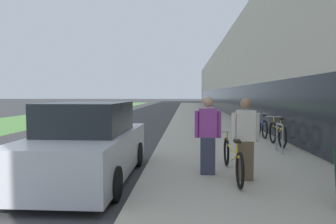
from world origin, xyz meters
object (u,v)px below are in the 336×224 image
person_rider (245,139)px  parked_sedan_curbside (88,145)px  bike_rack_hoop (280,135)px  cruiser_bike_middle (261,127)px  cruiser_bike_farthest (244,122)px  person_bystander (208,135)px  cruiser_bike_nearest (277,134)px  tandem_bicycle (232,158)px

person_rider → parked_sedan_curbside: 3.24m
person_rider → bike_rack_hoop: 3.29m
bike_rack_hoop → parked_sedan_curbside: bearing=-151.1°
cruiser_bike_middle → cruiser_bike_farthest: bearing=95.9°
cruiser_bike_farthest → parked_sedan_curbside: bearing=-120.9°
person_bystander → cruiser_bike_farthest: bearing=73.8°
cruiser_bike_nearest → cruiser_bike_middle: cruiser_bike_nearest is taller
cruiser_bike_farthest → person_rider: bearing=-100.9°
person_rider → cruiser_bike_middle: bearing=73.2°
bike_rack_hoop → person_bystander: bearing=-132.3°
person_rider → person_bystander: person_bystander is taller
cruiser_bike_farthest → parked_sedan_curbside: 9.39m
person_bystander → cruiser_bike_farthest: person_bystander is taller
cruiser_bike_middle → cruiser_bike_farthest: (-0.23, 2.23, 0.01)m
person_rider → cruiser_bike_farthest: bearing=79.1°
person_rider → cruiser_bike_nearest: size_ratio=0.91×
person_bystander → cruiser_bike_middle: 6.22m
cruiser_bike_nearest → cruiser_bike_middle: 2.04m
cruiser_bike_nearest → cruiser_bike_farthest: size_ratio=1.03×
bike_rack_hoop → cruiser_bike_nearest: bearing=76.3°
person_rider → bike_rack_hoop: person_rider is taller
bike_rack_hoop → cruiser_bike_farthest: size_ratio=0.49×
tandem_bicycle → person_bystander: bearing=169.5°
parked_sedan_curbside → cruiser_bike_middle: bearing=49.0°
person_bystander → tandem_bicycle: bearing=-10.5°
person_rider → parked_sedan_curbside: size_ratio=0.39×
cruiser_bike_middle → cruiser_bike_nearest: bearing=-89.8°
person_bystander → parked_sedan_curbside: (-2.52, -0.16, -0.21)m
cruiser_bike_nearest → parked_sedan_curbside: (-5.06, -3.79, 0.22)m
bike_rack_hoop → cruiser_bike_farthest: bearing=89.6°
tandem_bicycle → person_rider: (0.20, -0.31, 0.45)m
tandem_bicycle → cruiser_bike_nearest: 4.24m
person_bystander → cruiser_bike_farthest: (2.30, 7.90, -0.43)m
cruiser_bike_middle → cruiser_bike_farthest: size_ratio=1.00×
parked_sedan_curbside → tandem_bicycle: bearing=1.2°
person_rider → cruiser_bike_farthest: (1.59, 8.30, -0.42)m
cruiser_bike_nearest → person_rider: bearing=-114.5°
cruiser_bike_middle → parked_sedan_curbside: 7.71m
person_rider → cruiser_bike_farthest: person_rider is taller
person_bystander → person_rider: bearing=-29.6°
cruiser_bike_middle → parked_sedan_curbside: parked_sedan_curbside is taller
cruiser_bike_farthest → parked_sedan_curbside: (-4.82, -8.05, 0.22)m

